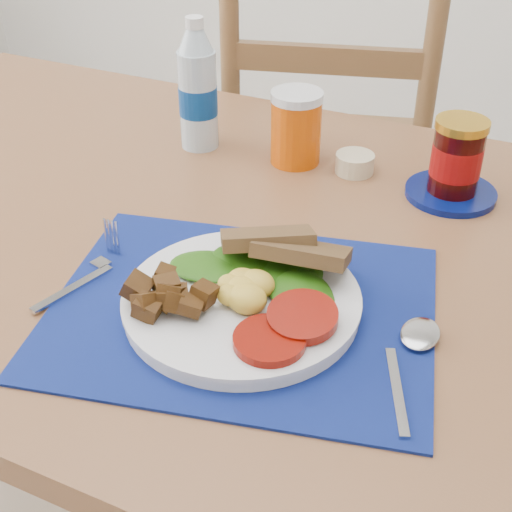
{
  "coord_description": "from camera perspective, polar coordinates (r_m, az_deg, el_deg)",
  "views": [
    {
      "loc": [
        0.49,
        -0.55,
        1.28
      ],
      "look_at": [
        0.2,
        0.08,
        0.8
      ],
      "focal_mm": 50.0,
      "sensor_mm": 36.0,
      "label": 1
    }
  ],
  "objects": [
    {
      "name": "placemat",
      "position": [
        0.84,
        -1.15,
        -4.3
      ],
      "size": [
        0.51,
        0.44,
        0.0
      ],
      "primitive_type": "cube",
      "rotation": [
        0.0,
        0.0,
        0.22
      ],
      "color": "#040831",
      "rests_on": "table"
    },
    {
      "name": "chair_far",
      "position": [
        1.68,
        5.84,
        11.3
      ],
      "size": [
        0.57,
        0.55,
        1.26
      ],
      "rotation": [
        0.0,
        0.0,
        3.41
      ],
      "color": "brown",
      "rests_on": "ground"
    },
    {
      "name": "ramekin",
      "position": [
        1.15,
        7.9,
        7.36
      ],
      "size": [
        0.06,
        0.06,
        0.03
      ],
      "primitive_type": "cylinder",
      "color": "beige",
      "rests_on": "table"
    },
    {
      "name": "water_bottle",
      "position": [
        1.19,
        -4.68,
        12.96
      ],
      "size": [
        0.06,
        0.06,
        0.22
      ],
      "color": "#ADBFCC",
      "rests_on": "table"
    },
    {
      "name": "breakfast_plate",
      "position": [
        0.83,
        -1.62,
        -3.22
      ],
      "size": [
        0.28,
        0.28,
        0.07
      ],
      "rotation": [
        0.0,
        0.0,
        0.38
      ],
      "color": "silver",
      "rests_on": "placemat"
    },
    {
      "name": "juice_glass",
      "position": [
        1.15,
        3.21,
        10.07
      ],
      "size": [
        0.08,
        0.08,
        0.11
      ],
      "primitive_type": "cylinder",
      "color": "#D24D05",
      "rests_on": "table"
    },
    {
      "name": "table",
      "position": [
        1.09,
        -6.82,
        -0.25
      ],
      "size": [
        1.4,
        0.9,
        0.75
      ],
      "color": "brown",
      "rests_on": "ground"
    },
    {
      "name": "spoon",
      "position": [
        0.8,
        12.47,
        -7.44
      ],
      "size": [
        0.06,
        0.18,
        0.01
      ],
      "rotation": [
        0.0,
        0.0,
        0.39
      ],
      "color": "#B2B5BA",
      "rests_on": "placemat"
    },
    {
      "name": "jam_on_saucer",
      "position": [
        1.09,
        15.68,
        7.13
      ],
      "size": [
        0.14,
        0.14,
        0.12
      ],
      "color": "#051155",
      "rests_on": "table"
    },
    {
      "name": "fork",
      "position": [
        0.92,
        -13.07,
        -1.26
      ],
      "size": [
        0.04,
        0.17,
        0.0
      ],
      "rotation": [
        0.0,
        0.0,
        -0.27
      ],
      "color": "#B2B5BA",
      "rests_on": "placemat"
    }
  ]
}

